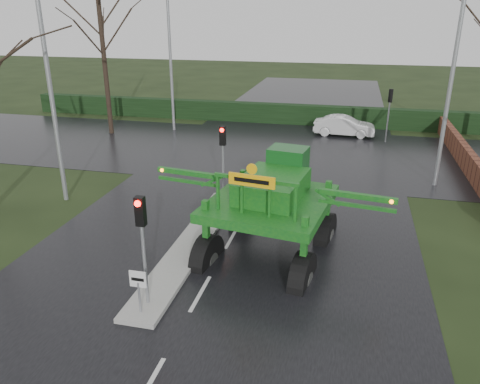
% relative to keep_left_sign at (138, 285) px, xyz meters
% --- Properties ---
extents(ground, '(140.00, 140.00, 0.00)m').
position_rel_keep_left_sign_xyz_m(ground, '(1.30, 1.50, -1.06)').
color(ground, black).
rests_on(ground, ground).
extents(road_main, '(14.00, 80.00, 0.02)m').
position_rel_keep_left_sign_xyz_m(road_main, '(1.30, 11.50, -1.05)').
color(road_main, black).
rests_on(road_main, ground).
extents(road_cross, '(80.00, 12.00, 0.02)m').
position_rel_keep_left_sign_xyz_m(road_cross, '(1.30, 17.50, -1.05)').
color(road_cross, black).
rests_on(road_cross, ground).
extents(median_island, '(1.20, 10.00, 0.16)m').
position_rel_keep_left_sign_xyz_m(median_island, '(0.00, 4.50, -0.97)').
color(median_island, gray).
rests_on(median_island, ground).
extents(hedge_row, '(44.00, 0.90, 1.50)m').
position_rel_keep_left_sign_xyz_m(hedge_row, '(1.30, 25.50, -0.31)').
color(hedge_row, black).
rests_on(hedge_row, ground).
extents(brick_wall, '(0.40, 20.00, 1.20)m').
position_rel_keep_left_sign_xyz_m(brick_wall, '(11.80, 17.50, -0.46)').
color(brick_wall, '#592D1E').
rests_on(brick_wall, ground).
extents(keep_left_sign, '(0.50, 0.07, 1.35)m').
position_rel_keep_left_sign_xyz_m(keep_left_sign, '(0.00, 0.00, 0.00)').
color(keep_left_sign, gray).
rests_on(keep_left_sign, ground).
extents(traffic_signal_near, '(0.26, 0.33, 3.52)m').
position_rel_keep_left_sign_xyz_m(traffic_signal_near, '(0.00, 0.49, 1.53)').
color(traffic_signal_near, gray).
rests_on(traffic_signal_near, ground).
extents(traffic_signal_mid, '(0.26, 0.33, 3.52)m').
position_rel_keep_left_sign_xyz_m(traffic_signal_mid, '(0.00, 8.99, 1.53)').
color(traffic_signal_mid, gray).
rests_on(traffic_signal_mid, ground).
extents(traffic_signal_far, '(0.26, 0.33, 3.52)m').
position_rel_keep_left_sign_xyz_m(traffic_signal_far, '(7.80, 21.51, 1.53)').
color(traffic_signal_far, gray).
rests_on(traffic_signal_far, ground).
extents(street_light_left_near, '(3.85, 0.30, 10.00)m').
position_rel_keep_left_sign_xyz_m(street_light_left_near, '(-6.89, 7.50, 4.93)').
color(street_light_left_near, gray).
rests_on(street_light_left_near, ground).
extents(street_light_right, '(3.85, 0.30, 10.00)m').
position_rel_keep_left_sign_xyz_m(street_light_right, '(9.49, 13.50, 4.93)').
color(street_light_right, gray).
rests_on(street_light_right, ground).
extents(street_light_left_far, '(3.85, 0.30, 10.00)m').
position_rel_keep_left_sign_xyz_m(street_light_left_far, '(-6.89, 21.50, 4.93)').
color(street_light_left_far, gray).
rests_on(street_light_left_far, ground).
extents(tree_left_far, '(7.70, 7.70, 13.26)m').
position_rel_keep_left_sign_xyz_m(tree_left_far, '(-11.20, 19.50, 6.09)').
color(tree_left_far, black).
rests_on(tree_left_far, ground).
extents(crop_sprayer, '(8.53, 5.89, 4.81)m').
position_rel_keep_left_sign_xyz_m(crop_sprayer, '(0.92, 3.75, 1.22)').
color(crop_sprayer, black).
rests_on(crop_sprayer, ground).
extents(white_sedan, '(4.22, 1.62, 1.37)m').
position_rel_keep_left_sign_xyz_m(white_sedan, '(5.02, 22.63, -1.06)').
color(white_sedan, silver).
rests_on(white_sedan, ground).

